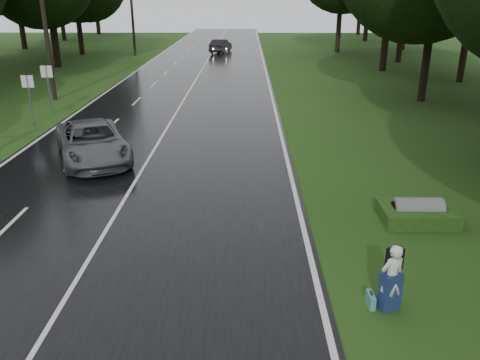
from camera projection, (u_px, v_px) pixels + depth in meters
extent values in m
plane|color=#254614|center=(89.00, 261.00, 12.73)|extent=(160.00, 160.00, 0.00)
cube|color=black|center=(183.00, 102.00, 31.40)|extent=(12.00, 140.00, 0.04)
cube|color=silver|center=(183.00, 101.00, 31.39)|extent=(0.12, 140.00, 0.01)
imported|color=#545759|center=(92.00, 142.00, 20.06)|extent=(4.62, 6.14, 1.55)
imported|color=black|center=(221.00, 46.00, 57.56)|extent=(2.55, 4.76, 1.49)
imported|color=silver|center=(392.00, 278.00, 10.54)|extent=(0.67, 0.56, 1.57)
cube|color=navy|center=(390.00, 291.00, 10.66)|extent=(0.52, 0.43, 0.88)
cube|color=black|center=(395.00, 259.00, 10.62)|extent=(0.40, 0.31, 0.50)
cube|color=teal|center=(371.00, 300.00, 10.85)|extent=(0.14, 0.44, 0.31)
cylinder|color=slate|center=(416.00, 220.00, 15.01)|extent=(1.46, 0.73, 0.73)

